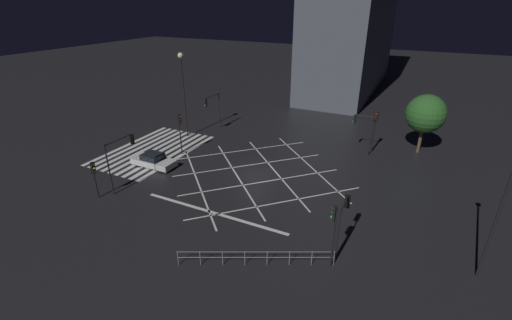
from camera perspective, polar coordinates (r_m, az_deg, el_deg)
name	(u,v)px	position (r m, az deg, el deg)	size (l,w,h in m)	color
ground_plane	(256,173)	(32.39, 0.00, -2.19)	(200.00, 200.00, 0.00)	black
road_markings	(176,157)	(36.68, -13.15, 0.53)	(18.69, 25.70, 0.01)	silver
office_building	(356,0)	(64.88, 16.38, 24.24)	(31.90, 10.06, 29.75)	#4C515B
traffic_light_nw_cross	(362,125)	(37.00, 17.26, 5.52)	(0.36, 2.11, 4.32)	black
traffic_light_ne_main	(344,214)	(22.03, 14.42, -8.71)	(2.29, 0.36, 3.94)	black
traffic_light_ne_cross	(334,224)	(20.63, 12.84, -10.38)	(0.36, 0.39, 4.34)	black
traffic_light_se_main	(121,151)	(30.84, -21.51, 1.46)	(3.17, 0.36, 4.58)	black
traffic_light_sw_main	(212,105)	(42.16, -7.35, 9.13)	(3.23, 0.36, 4.57)	black
traffic_light_se_cross	(94,173)	(30.29, -25.37, -1.93)	(0.36, 0.39, 3.25)	black
traffic_light_nw_main	(375,124)	(37.56, 19.25, 5.65)	(0.39, 0.36, 4.54)	black
traffic_light_median_south	(180,126)	(36.03, -12.54, 5.49)	(0.36, 0.39, 4.38)	black
street_lamp_east	(182,74)	(40.06, -12.21, 13.78)	(0.63, 0.63, 9.69)	black
street_lamp_west	(505,195)	(22.24, 36.12, -4.76)	(0.43, 0.43, 8.72)	black
street_tree_near	(426,114)	(39.41, 26.44, 6.90)	(3.97, 3.97, 6.27)	brown
waiting_car	(154,161)	(34.89, -16.68, -0.09)	(1.85, 4.41, 1.33)	silver
pedestrian_railing	(256,256)	(21.68, 0.00, -15.75)	(4.28, 8.64, 1.05)	gray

